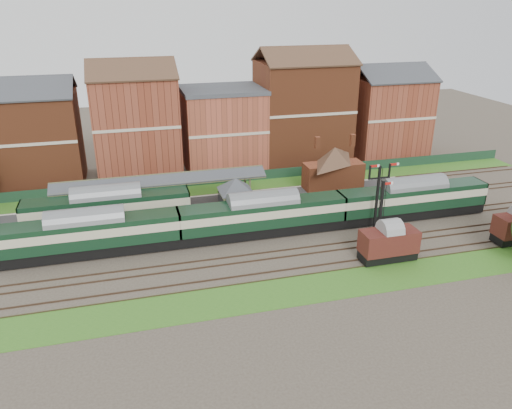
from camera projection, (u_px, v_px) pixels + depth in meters
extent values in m
plane|color=#473D33|center=(268.00, 234.00, 57.13)|extent=(160.00, 160.00, 0.00)
cube|color=#2D6619|center=(237.00, 187.00, 71.38)|extent=(90.00, 4.50, 0.06)
cube|color=#2D6619|center=(305.00, 289.00, 46.43)|extent=(90.00, 5.00, 0.06)
cube|color=#193823|center=(234.00, 177.00, 72.88)|extent=(90.00, 0.12, 1.50)
cube|color=#2D2D2D|center=(210.00, 203.00, 64.43)|extent=(55.00, 3.40, 1.00)
cube|color=#6D7E5A|center=(236.00, 216.00, 58.85)|extent=(3.40, 3.20, 2.40)
cube|color=brown|center=(236.00, 199.00, 58.00)|extent=(3.60, 3.40, 2.00)
pyramid|color=#383A3F|center=(236.00, 185.00, 57.31)|extent=(5.40, 5.40, 1.60)
cube|color=brown|center=(300.00, 210.00, 60.80)|extent=(3.00, 2.40, 2.20)
cube|color=#4C3323|center=(302.00, 201.00, 59.67)|extent=(3.20, 1.34, 0.79)
cube|color=#4C3323|center=(299.00, 197.00, 60.82)|extent=(3.20, 1.34, 0.79)
cube|color=brown|center=(333.00, 175.00, 67.64)|extent=(8.00, 3.00, 3.50)
pyramid|color=#4C3323|center=(334.00, 155.00, 66.54)|extent=(8.10, 8.10, 2.20)
cube|color=brown|center=(317.00, 153.00, 65.75)|extent=(0.60, 0.60, 1.60)
cube|color=brown|center=(352.00, 150.00, 66.95)|extent=(0.60, 0.60, 1.60)
cube|color=brown|center=(68.00, 204.00, 58.35)|extent=(0.22, 0.22, 3.40)
cube|color=brown|center=(245.00, 180.00, 65.94)|extent=(0.22, 0.22, 3.40)
cube|color=#383A3F|center=(162.00, 180.00, 60.56)|extent=(26.00, 1.99, 0.90)
cube|color=#383A3F|center=(160.00, 175.00, 62.26)|extent=(26.00, 1.99, 0.90)
cube|color=brown|center=(161.00, 174.00, 61.26)|extent=(26.00, 0.20, 0.20)
cube|color=black|center=(377.00, 200.00, 56.24)|extent=(0.25, 0.25, 8.00)
cube|color=black|center=(379.00, 178.00, 55.24)|extent=(2.60, 0.18, 0.18)
cube|color=#B2140F|center=(375.00, 166.00, 54.53)|extent=(1.10, 0.08, 0.25)
cube|color=#B2140F|center=(395.00, 164.00, 55.10)|extent=(1.10, 0.08, 0.25)
cube|color=black|center=(380.00, 217.00, 51.75)|extent=(0.25, 0.25, 8.00)
cube|color=#B2140F|center=(388.00, 183.00, 50.46)|extent=(1.10, 0.08, 0.25)
cube|color=brown|center=(28.00, 140.00, 70.19)|extent=(14.00, 10.00, 13.00)
cube|color=brown|center=(136.00, 127.00, 73.40)|extent=(12.00, 10.00, 15.00)
cube|color=#A84D36|center=(223.00, 131.00, 77.10)|extent=(12.00, 10.00, 12.00)
cube|color=brown|center=(303.00, 113.00, 79.45)|extent=(14.00, 10.00, 16.00)
cube|color=brown|center=(387.00, 117.00, 83.62)|extent=(12.00, 10.00, 13.00)
cube|color=black|center=(90.00, 249.00, 52.17)|extent=(18.88, 2.64, 1.15)
cube|color=black|center=(87.00, 233.00, 51.42)|extent=(18.88, 2.94, 2.73)
cube|color=beige|center=(87.00, 230.00, 51.29)|extent=(18.90, 2.98, 0.94)
cube|color=slate|center=(85.00, 219.00, 50.83)|extent=(18.88, 2.94, 0.63)
cube|color=black|center=(263.00, 229.00, 56.69)|extent=(18.88, 2.64, 1.15)
cube|color=black|center=(263.00, 214.00, 55.95)|extent=(18.88, 2.94, 2.73)
cube|color=beige|center=(263.00, 211.00, 55.82)|extent=(18.90, 2.98, 0.94)
cube|color=slate|center=(263.00, 201.00, 55.36)|extent=(18.88, 2.94, 0.63)
cube|color=black|center=(411.00, 212.00, 61.22)|extent=(18.88, 2.64, 1.15)
cube|color=black|center=(413.00, 197.00, 60.47)|extent=(18.88, 2.94, 2.73)
cube|color=beige|center=(413.00, 195.00, 60.35)|extent=(18.90, 2.98, 0.94)
cube|color=slate|center=(414.00, 186.00, 59.89)|extent=(18.88, 2.94, 0.63)
cube|color=black|center=(110.00, 222.00, 58.44)|extent=(18.83, 2.64, 1.15)
cube|color=black|center=(108.00, 207.00, 57.69)|extent=(18.83, 2.93, 2.72)
cube|color=beige|center=(107.00, 204.00, 57.57)|extent=(18.85, 2.97, 0.94)
cube|color=slate|center=(106.00, 195.00, 57.11)|extent=(18.83, 2.93, 0.63)
cube|color=black|center=(387.00, 255.00, 51.31)|extent=(5.81, 2.14, 0.87)
cube|color=#421314|center=(389.00, 241.00, 50.70)|extent=(5.81, 2.52, 2.32)
cube|color=gray|center=(390.00, 230.00, 50.20)|extent=(5.81, 2.52, 0.43)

